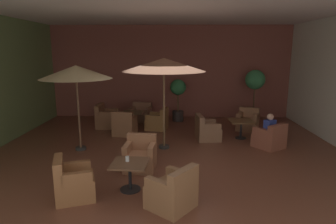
# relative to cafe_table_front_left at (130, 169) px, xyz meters

# --- Properties ---
(ground_plane) EXTENTS (10.52, 10.02, 0.02)m
(ground_plane) POSITION_rel_cafe_table_front_left_xyz_m (0.74, 2.15, -0.47)
(ground_plane) COLOR brown
(wall_back_brick) EXTENTS (10.52, 0.08, 3.99)m
(wall_back_brick) POSITION_rel_cafe_table_front_left_xyz_m (0.74, 7.12, 1.53)
(wall_back_brick) COLOR brown
(wall_back_brick) RESTS_ON ground_plane
(ceiling_slab) EXTENTS (10.52, 10.02, 0.06)m
(ceiling_slab) POSITION_rel_cafe_table_front_left_xyz_m (0.74, 2.15, 3.56)
(ceiling_slab) COLOR silver
(ceiling_slab) RESTS_ON wall_back_brick
(cafe_table_front_left) EXTENTS (0.79, 0.79, 0.61)m
(cafe_table_front_left) POSITION_rel_cafe_table_front_left_xyz_m (0.00, 0.00, 0.00)
(cafe_table_front_left) COLOR black
(cafe_table_front_left) RESTS_ON ground_plane
(armchair_front_left_north) EXTENTS (0.80, 0.82, 0.84)m
(armchair_front_left_north) POSITION_rel_cafe_table_front_left_xyz_m (0.08, 1.15, -0.15)
(armchair_front_left_north) COLOR #925E40
(armchair_front_left_north) RESTS_ON ground_plane
(armchair_front_left_east) EXTENTS (0.93, 0.92, 0.87)m
(armchair_front_left_east) POSITION_rel_cafe_table_front_left_xyz_m (-1.08, -0.38, -0.14)
(armchair_front_left_east) COLOR brown
(armchair_front_left_east) RESTS_ON ground_plane
(armchair_front_left_south) EXTENTS (1.05, 1.05, 0.84)m
(armchair_front_left_south) POSITION_rel_cafe_table_front_left_xyz_m (0.91, -0.71, -0.15)
(armchair_front_left_south) COLOR #8B5F3F
(armchair_front_left_south) RESTS_ON ground_plane
(cafe_table_front_right) EXTENTS (0.75, 0.75, 0.61)m
(cafe_table_front_right) POSITION_rel_cafe_table_front_left_xyz_m (-0.69, 5.11, 0.02)
(cafe_table_front_right) COLOR black
(cafe_table_front_right) RESTS_ON ground_plane
(armchair_front_right_north) EXTENTS (0.89, 0.84, 0.81)m
(armchair_front_right_north) POSITION_rel_cafe_table_front_left_xyz_m (0.30, 4.92, -0.17)
(armchair_front_right_north) COLOR brown
(armchair_front_right_north) RESTS_ON ground_plane
(armchair_front_right_east) EXTENTS (0.94, 0.92, 0.78)m
(armchair_front_right_east) POSITION_rel_cafe_table_front_left_xyz_m (-0.49, 6.10, -0.17)
(armchair_front_right_east) COLOR brown
(armchair_front_right_east) RESTS_ON ground_plane
(armchair_front_right_south) EXTENTS (0.80, 0.84, 0.90)m
(armchair_front_right_south) POSITION_rel_cafe_table_front_left_xyz_m (-1.69, 5.15, -0.13)
(armchair_front_right_south) COLOR brown
(armchair_front_right_south) RESTS_ON ground_plane
(armchair_front_right_west) EXTENTS (0.83, 0.83, 0.88)m
(armchair_front_right_west) POSITION_rel_cafe_table_front_left_xyz_m (-0.83, 4.12, -0.14)
(armchair_front_right_west) COLOR brown
(armchair_front_right_west) RESTS_ON ground_plane
(cafe_table_mid_center) EXTENTS (0.80, 0.80, 0.61)m
(cafe_table_mid_center) POSITION_rel_cafe_table_front_left_xyz_m (3.18, 3.82, 0.03)
(cafe_table_mid_center) COLOR black
(cafe_table_mid_center) RESTS_ON ground_plane
(armchair_mid_center_north) EXTENTS (1.04, 1.05, 0.78)m
(armchair_mid_center_north) POSITION_rel_cafe_table_front_left_xyz_m (3.84, 2.85, -0.16)
(armchair_mid_center_north) COLOR brown
(armchair_mid_center_north) RESTS_ON ground_plane
(armchair_mid_center_east) EXTENTS (0.96, 0.96, 0.81)m
(armchair_mid_center_east) POSITION_rel_cafe_table_front_left_xyz_m (3.66, 4.88, -0.15)
(armchair_mid_center_east) COLOR #8E5E40
(armchair_mid_center_east) RESTS_ON ground_plane
(armchair_mid_center_south) EXTENTS (0.84, 0.90, 0.83)m
(armchair_mid_center_south) POSITION_rel_cafe_table_front_left_xyz_m (2.01, 3.68, -0.16)
(armchair_mid_center_south) COLOR brown
(armchair_mid_center_south) RESTS_ON ground_plane
(patio_umbrella_tall_red) EXTENTS (2.42, 2.42, 2.71)m
(patio_umbrella_tall_red) POSITION_rel_cafe_table_front_left_xyz_m (0.62, 2.75, 2.04)
(patio_umbrella_tall_red) COLOR #2D2D2D
(patio_umbrella_tall_red) RESTS_ON ground_plane
(patio_umbrella_center_beige) EXTENTS (2.05, 2.05, 2.51)m
(patio_umbrella_center_beige) POSITION_rel_cafe_table_front_left_xyz_m (-1.88, 2.54, 1.84)
(patio_umbrella_center_beige) COLOR #2D2D2D
(patio_umbrella_center_beige) RESTS_ON ground_plane
(potted_tree_left_corner) EXTENTS (0.80, 0.80, 2.15)m
(potted_tree_left_corner) POSITION_rel_cafe_table_front_left_xyz_m (4.22, 6.27, 1.14)
(potted_tree_left_corner) COLOR #3C2E32
(potted_tree_left_corner) RESTS_ON ground_plane
(potted_tree_mid_left) EXTENTS (0.65, 0.65, 1.76)m
(potted_tree_mid_left) POSITION_rel_cafe_table_front_left_xyz_m (1.07, 6.25, 0.66)
(potted_tree_mid_left) COLOR #342E2D
(potted_tree_mid_left) RESTS_ON ground_plane
(patron_blue_shirt) EXTENTS (0.39, 0.37, 0.64)m
(patron_blue_shirt) POSITION_rel_cafe_table_front_left_xyz_m (3.82, 2.88, 0.24)
(patron_blue_shirt) COLOR #2F3F99
(patron_blue_shirt) RESTS_ON ground_plane
(iced_drink_cup) EXTENTS (0.08, 0.08, 0.11)m
(iced_drink_cup) POSITION_rel_cafe_table_front_left_xyz_m (-0.06, 0.07, 0.20)
(iced_drink_cup) COLOR silver
(iced_drink_cup) RESTS_ON cafe_table_front_left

